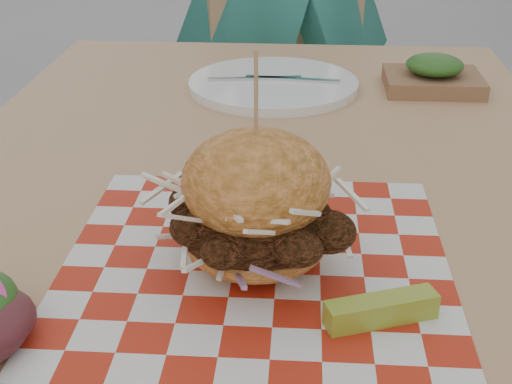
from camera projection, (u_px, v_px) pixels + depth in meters
patio_table at (261, 232)px, 0.88m from camera, size 0.80×1.20×0.75m
patio_chair at (272, 77)px, 1.85m from camera, size 0.54×0.54×0.95m
paper_liner at (256, 262)px, 0.67m from camera, size 0.36×0.36×0.00m
sandwich at (256, 208)px, 0.65m from camera, size 0.18×0.18×0.20m
pickle_spear at (381, 310)px, 0.58m from camera, size 0.10×0.05×0.02m
place_setting at (273, 84)px, 1.13m from camera, size 0.27×0.27×0.02m
kraft_tray at (434, 76)px, 1.12m from camera, size 0.15×0.12×0.06m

